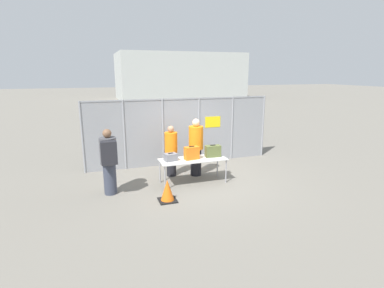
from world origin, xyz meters
TOP-DOWN VIEW (x-y plane):
  - ground_plane at (0.00, 0.00)m, footprint 120.00×120.00m
  - fence_section at (0.01, 1.91)m, footprint 6.75×0.07m
  - inspection_table at (-0.25, -0.09)m, footprint 2.00×0.77m
  - suitcase_grey at (-0.92, -0.04)m, footprint 0.39×0.32m
  - suitcase_orange at (-0.29, -0.10)m, footprint 0.46×0.26m
  - suitcase_olive at (0.41, -0.04)m, footprint 0.47×0.24m
  - traveler_hooded at (-2.66, -0.22)m, footprint 0.45×0.69m
  - security_worker_near at (0.07, 0.54)m, footprint 0.46×0.46m
  - security_worker_far at (-0.70, 0.74)m, footprint 0.40×0.40m
  - utility_trailer at (1.99, 4.11)m, footprint 4.38×2.14m
  - distant_hangar at (7.69, 28.51)m, footprint 14.82×8.46m
  - traffic_cone at (-1.30, -1.13)m, footprint 0.46×0.46m

SIDE VIEW (x-z plane):
  - ground_plane at x=0.00m, z-range 0.00..0.00m
  - traffic_cone at x=-1.30m, z-range -0.02..0.55m
  - utility_trailer at x=1.99m, z-range 0.06..0.76m
  - inspection_table at x=-0.25m, z-range 0.32..1.06m
  - security_worker_far at x=-0.70m, z-range 0.03..1.66m
  - suitcase_grey at x=-0.92m, z-range 0.73..0.97m
  - suitcase_olive at x=0.41m, z-range 0.73..1.11m
  - suitcase_orange at x=-0.29m, z-range 0.73..1.13m
  - security_worker_near at x=0.07m, z-range 0.03..1.87m
  - traveler_hooded at x=-2.66m, z-range 0.09..1.90m
  - fence_section at x=0.01m, z-range 0.05..2.42m
  - distant_hangar at x=7.69m, z-range 0.00..5.46m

